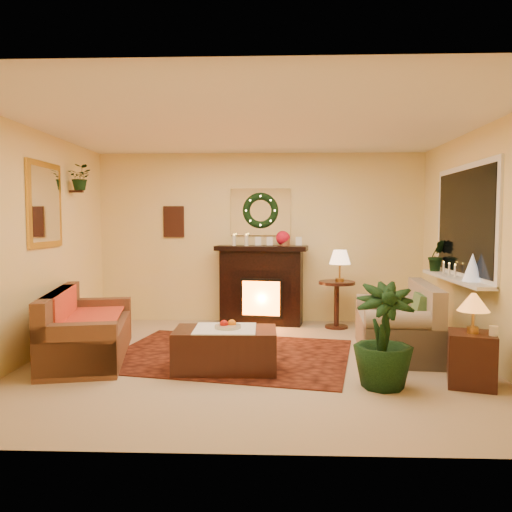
{
  "coord_description": "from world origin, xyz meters",
  "views": [
    {
      "loc": [
        0.22,
        -5.48,
        1.56
      ],
      "look_at": [
        0.0,
        0.35,
        1.15
      ],
      "focal_mm": 35.0,
      "sensor_mm": 36.0,
      "label": 1
    }
  ],
  "objects_px": {
    "loveseat": "(396,318)",
    "coffee_table": "(225,351)",
    "side_table_round": "(337,306)",
    "sofa": "(89,320)",
    "fireplace": "(262,288)",
    "end_table_square": "(471,358)"
  },
  "relations": [
    {
      "from": "loveseat",
      "to": "coffee_table",
      "type": "distance_m",
      "value": 2.1
    },
    {
      "from": "side_table_round",
      "to": "loveseat",
      "type": "bearing_deg",
      "value": -69.24
    },
    {
      "from": "sofa",
      "to": "side_table_round",
      "type": "distance_m",
      "value": 3.47
    },
    {
      "from": "sofa",
      "to": "loveseat",
      "type": "xyz_separation_m",
      "value": [
        3.54,
        0.33,
        -0.01
      ]
    },
    {
      "from": "fireplace",
      "to": "side_table_round",
      "type": "relative_size",
      "value": 1.78
    },
    {
      "from": "sofa",
      "to": "fireplace",
      "type": "relative_size",
      "value": 1.48
    },
    {
      "from": "loveseat",
      "to": "side_table_round",
      "type": "xyz_separation_m",
      "value": [
        -0.52,
        1.38,
        -0.09
      ]
    },
    {
      "from": "end_table_square",
      "to": "coffee_table",
      "type": "bearing_deg",
      "value": 170.91
    },
    {
      "from": "end_table_square",
      "to": "loveseat",
      "type": "bearing_deg",
      "value": 110.38
    },
    {
      "from": "side_table_round",
      "to": "fireplace",
      "type": "bearing_deg",
      "value": 166.38
    },
    {
      "from": "sofa",
      "to": "end_table_square",
      "type": "bearing_deg",
      "value": -23.67
    },
    {
      "from": "end_table_square",
      "to": "coffee_table",
      "type": "relative_size",
      "value": 0.49
    },
    {
      "from": "fireplace",
      "to": "side_table_round",
      "type": "distance_m",
      "value": 1.16
    },
    {
      "from": "fireplace",
      "to": "end_table_square",
      "type": "height_order",
      "value": "fireplace"
    },
    {
      "from": "sofa",
      "to": "loveseat",
      "type": "relative_size",
      "value": 1.27
    },
    {
      "from": "coffee_table",
      "to": "sofa",
      "type": "bearing_deg",
      "value": 162.9
    },
    {
      "from": "end_table_square",
      "to": "fireplace",
      "type": "bearing_deg",
      "value": 126.22
    },
    {
      "from": "fireplace",
      "to": "coffee_table",
      "type": "bearing_deg",
      "value": -88.58
    },
    {
      "from": "fireplace",
      "to": "side_table_round",
      "type": "bearing_deg",
      "value": -4.89
    },
    {
      "from": "loveseat",
      "to": "side_table_round",
      "type": "distance_m",
      "value": 1.48
    },
    {
      "from": "sofa",
      "to": "loveseat",
      "type": "bearing_deg",
      "value": -6.54
    },
    {
      "from": "sofa",
      "to": "side_table_round",
      "type": "relative_size",
      "value": 2.64
    }
  ]
}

